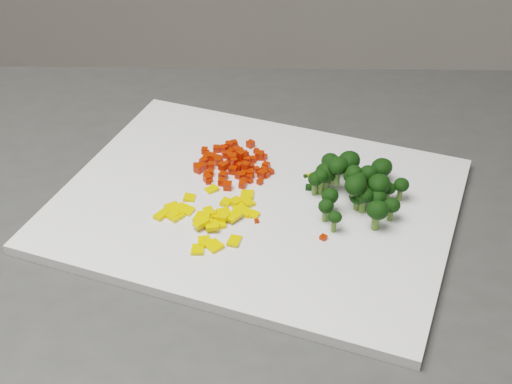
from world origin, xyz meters
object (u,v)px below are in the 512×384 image
(pepper_pile, at_px, (211,212))
(broccoli_pile, at_px, (353,182))
(cutting_board, at_px, (256,204))
(carrot_pile, at_px, (234,157))

(pepper_pile, xyz_separation_m, broccoli_pile, (0.13, 0.07, 0.02))
(pepper_pile, height_order, broccoli_pile, broccoli_pile)
(broccoli_pile, bearing_deg, pepper_pile, -152.21)
(cutting_board, relative_size, broccoli_pile, 3.75)
(cutting_board, xyz_separation_m, broccoli_pile, (0.10, 0.03, 0.03))
(pepper_pile, distance_m, broccoli_pile, 0.15)
(carrot_pile, height_order, broccoli_pile, broccoli_pile)
(broccoli_pile, bearing_deg, cutting_board, -165.04)
(cutting_board, bearing_deg, pepper_pile, -128.47)
(pepper_pile, bearing_deg, carrot_pile, 94.65)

